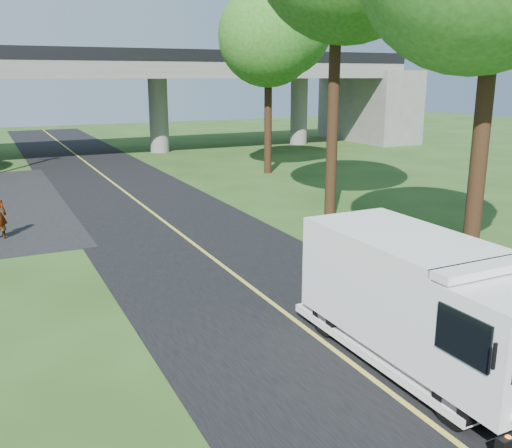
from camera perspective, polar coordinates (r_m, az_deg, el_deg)
ground at (r=12.87m, az=5.96°, el=-11.17°), size 120.00×120.00×0.00m
road at (r=21.48m, az=-8.15°, el=-0.56°), size 7.00×90.00×0.02m
lane_line at (r=21.48m, az=-8.16°, el=-0.51°), size 0.12×90.00×0.01m
overpass at (r=42.27m, az=-17.83°, el=12.55°), size 54.00×10.00×7.30m
tree_right_far at (r=33.51m, az=1.73°, el=19.27°), size 5.77×5.67×10.99m
step_van at (r=11.60m, az=16.38°, el=-7.28°), size 2.26×6.04×2.53m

